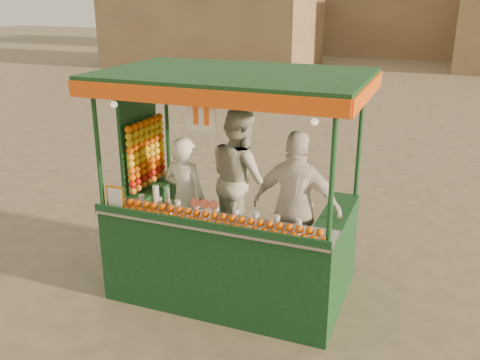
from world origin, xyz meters
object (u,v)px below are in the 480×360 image
at_px(juice_cart, 224,227).
at_px(vendor_right, 297,207).
at_px(vendor_left, 185,199).
at_px(vendor_middle, 240,179).

relative_size(juice_cart, vendor_right, 1.66).
relative_size(vendor_left, vendor_right, 0.89).
distance_m(juice_cart, vendor_middle, 0.80).
bearing_deg(vendor_middle, juice_cart, 142.59).
height_order(vendor_left, vendor_right, vendor_right).
relative_size(vendor_left, vendor_middle, 0.86).
height_order(vendor_middle, vendor_right, vendor_middle).
relative_size(vendor_middle, vendor_right, 1.04).
distance_m(juice_cart, vendor_right, 0.94).
xyz_separation_m(vendor_left, vendor_middle, (0.50, 0.60, 0.14)).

